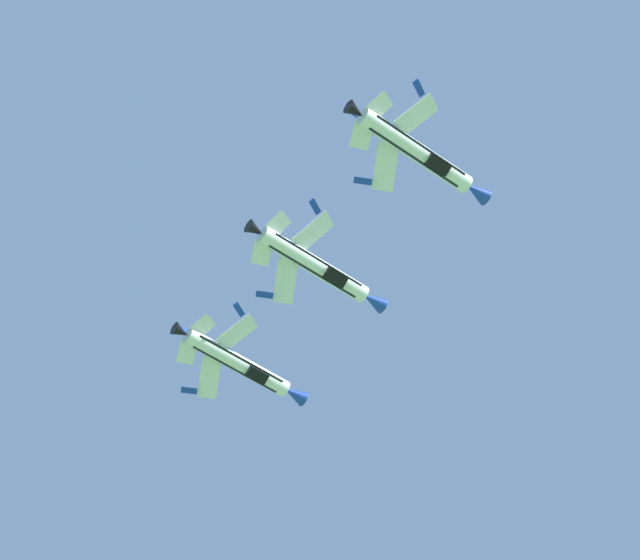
% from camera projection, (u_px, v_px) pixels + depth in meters
% --- Properties ---
extents(fighter_jet_lead, '(13.77, 11.32, 5.47)m').
position_uv_depth(fighter_jet_lead, '(239.00, 364.00, 140.42)').
color(fighter_jet_lead, white).
extents(fighter_jet_left_wing, '(13.77, 11.13, 6.10)m').
position_uv_depth(fighter_jet_left_wing, '(316.00, 266.00, 131.77)').
color(fighter_jet_left_wing, white).
extents(fighter_jet_right_wing, '(13.77, 11.26, 5.63)m').
position_uv_depth(fighter_jet_right_wing, '(418.00, 153.00, 123.88)').
color(fighter_jet_right_wing, white).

